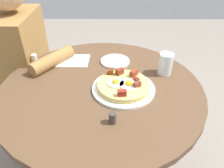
{
  "coord_description": "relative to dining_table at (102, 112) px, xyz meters",
  "views": [
    {
      "loc": [
        -0.81,
        -0.06,
        1.29
      ],
      "look_at": [
        -0.01,
        -0.05,
        0.73
      ],
      "focal_mm": 34.91,
      "sensor_mm": 36.0,
      "label": 1
    }
  ],
  "objects": [
    {
      "name": "salt_shaker",
      "position": [
        0.2,
        0.36,
        0.19
      ],
      "size": [
        0.03,
        0.03,
        0.05
      ],
      "primitive_type": "cylinder",
      "color": "white",
      "rests_on": "dining_table"
    },
    {
      "name": "pepper_shaker",
      "position": [
        -0.23,
        -0.05,
        0.19
      ],
      "size": [
        0.03,
        0.03,
        0.05
      ],
      "primitive_type": "cylinder",
      "color": "#3F3833",
      "rests_on": "dining_table"
    },
    {
      "name": "fork",
      "position": [
        0.25,
        0.16,
        0.17
      ],
      "size": [
        0.01,
        0.18,
        0.0
      ],
      "primitive_type": "cube",
      "rotation": [
        0.0,
        0.0,
        1.56
      ],
      "color": "silver",
      "rests_on": "napkin"
    },
    {
      "name": "breakfast_pizza",
      "position": [
        -0.03,
        -0.1,
        0.19
      ],
      "size": [
        0.23,
        0.23,
        0.05
      ],
      "color": "tan",
      "rests_on": "pizza_plate"
    },
    {
      "name": "bread_plate",
      "position": [
        0.22,
        -0.07,
        0.17
      ],
      "size": [
        0.16,
        0.16,
        0.01
      ],
      "primitive_type": "cylinder",
      "color": "white",
      "rests_on": "dining_table"
    },
    {
      "name": "water_glass",
      "position": [
        0.11,
        -0.31,
        0.22
      ],
      "size": [
        0.07,
        0.07,
        0.11
      ],
      "primitive_type": "cylinder",
      "color": "silver",
      "rests_on": "dining_table"
    },
    {
      "name": "napkin",
      "position": [
        0.23,
        0.16,
        0.17
      ],
      "size": [
        0.14,
        0.17,
        0.0
      ],
      "primitive_type": "cube",
      "rotation": [
        0.0,
        0.0,
        1.56
      ],
      "color": "white",
      "rests_on": "dining_table"
    },
    {
      "name": "dining_table",
      "position": [
        0.0,
        0.0,
        0.0
      ],
      "size": [
        0.93,
        0.93,
        0.71
      ],
      "color": "brown",
      "rests_on": "ground_plane"
    },
    {
      "name": "knife",
      "position": [
        0.21,
        0.16,
        0.17
      ],
      "size": [
        0.01,
        0.18,
        0.0
      ],
      "primitive_type": "cube",
      "rotation": [
        0.0,
        0.0,
        1.56
      ],
      "color": "silver",
      "rests_on": "napkin"
    },
    {
      "name": "pizza_plate",
      "position": [
        -0.03,
        -0.1,
        0.17
      ],
      "size": [
        0.28,
        0.28,
        0.01
      ],
      "primitive_type": "cylinder",
      "color": "white",
      "rests_on": "dining_table"
    },
    {
      "name": "person_seated",
      "position": [
        0.34,
        0.49,
        -0.04
      ],
      "size": [
        0.48,
        0.47,
        1.14
      ],
      "color": "#2D2D33",
      "rests_on": "ground_plane"
    }
  ]
}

